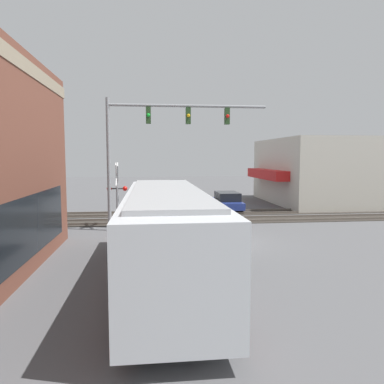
% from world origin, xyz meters
% --- Properties ---
extents(ground_plane, '(120.00, 120.00, 0.00)m').
position_xyz_m(ground_plane, '(0.00, 0.00, 0.00)').
color(ground_plane, '#565659').
extents(shop_building, '(11.96, 10.02, 5.69)m').
position_xyz_m(shop_building, '(14.41, -11.87, 2.84)').
color(shop_building, beige).
rests_on(shop_building, ground).
extents(city_bus, '(11.24, 2.59, 3.09)m').
position_xyz_m(city_bus, '(-5.57, 2.80, 1.71)').
color(city_bus, silver).
rests_on(city_bus, ground).
extents(traffic_signal_gantry, '(0.42, 8.98, 7.37)m').
position_xyz_m(traffic_signal_gantry, '(3.52, 2.85, 5.53)').
color(traffic_signal_gantry, gray).
rests_on(traffic_signal_gantry, ground).
extents(crossing_signal, '(1.41, 1.18, 3.81)m').
position_xyz_m(crossing_signal, '(4.23, 5.20, 2.30)').
color(crossing_signal, gray).
rests_on(crossing_signal, ground).
extents(rail_track_near, '(2.60, 60.00, 0.15)m').
position_xyz_m(rail_track_near, '(6.00, 0.00, 0.03)').
color(rail_track_near, '#332D28').
rests_on(rail_track_near, ground).
extents(rail_track_far, '(2.60, 60.00, 0.15)m').
position_xyz_m(rail_track_far, '(9.20, 0.00, 0.03)').
color(rail_track_far, '#332D28').
rests_on(rail_track_far, ground).
extents(parked_car_blue, '(4.59, 1.82, 1.42)m').
position_xyz_m(parked_car_blue, '(10.60, -2.60, 0.67)').
color(parked_car_blue, navy).
rests_on(parked_car_blue, ground).
extents(parked_car_grey, '(4.33, 1.82, 1.52)m').
position_xyz_m(parked_car_grey, '(17.12, 0.20, 0.70)').
color(parked_car_grey, slate).
rests_on(parked_car_grey, ground).
extents(parked_car_black, '(4.52, 1.82, 1.52)m').
position_xyz_m(parked_car_black, '(24.09, 0.20, 0.70)').
color(parked_car_black, black).
rests_on(parked_car_black, ground).
extents(pedestrian_near_bus, '(0.34, 0.34, 1.85)m').
position_xyz_m(pedestrian_near_bus, '(-4.08, 0.53, 0.95)').
color(pedestrian_near_bus, black).
rests_on(pedestrian_near_bus, ground).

